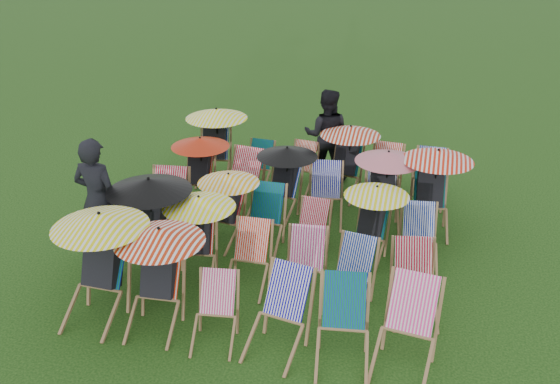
% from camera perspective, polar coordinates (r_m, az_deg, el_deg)
% --- Properties ---
extents(ground, '(100.00, 100.00, 0.00)m').
position_cam_1_polar(ground, '(9.80, 0.80, -5.44)').
color(ground, black).
rests_on(ground, ground).
extents(deckchair_0, '(1.23, 1.28, 1.46)m').
position_cam_1_polar(deckchair_0, '(8.34, -16.36, -6.41)').
color(deckchair_0, olive).
rests_on(deckchair_0, ground).
extents(deckchair_1, '(1.14, 1.20, 1.35)m').
position_cam_1_polar(deckchair_1, '(8.02, -11.24, -7.63)').
color(deckchair_1, olive).
rests_on(deckchair_1, ground).
extents(deckchair_2, '(0.64, 0.82, 0.82)m').
position_cam_1_polar(deckchair_2, '(7.80, -5.99, -10.94)').
color(deckchair_2, olive).
rests_on(deckchair_2, ground).
extents(deckchair_3, '(0.81, 1.01, 0.98)m').
position_cam_1_polar(deckchair_3, '(7.59, -0.15, -11.19)').
color(deckchair_3, olive).
rests_on(deckchair_3, ground).
extents(deckchair_4, '(0.76, 0.97, 0.97)m').
position_cam_1_polar(deckchair_4, '(7.45, 5.81, -12.16)').
color(deckchair_4, olive).
rests_on(deckchair_4, ground).
extents(deckchair_5, '(0.81, 1.03, 1.03)m').
position_cam_1_polar(deckchair_5, '(7.46, 11.51, -12.26)').
color(deckchair_5, olive).
rests_on(deckchair_5, ground).
extents(deckchair_6, '(1.22, 1.29, 1.45)m').
position_cam_1_polar(deckchair_6, '(9.17, -12.21, -2.91)').
color(deckchair_6, olive).
rests_on(deckchair_6, ground).
extents(deckchair_7, '(1.04, 1.13, 1.24)m').
position_cam_1_polar(deckchair_7, '(8.96, -7.64, -4.05)').
color(deckchair_7, olive).
rests_on(deckchair_7, ground).
extents(deckchair_8, '(0.60, 0.83, 0.89)m').
position_cam_1_polar(deckchair_8, '(8.77, -2.93, -6.09)').
color(deckchair_8, olive).
rests_on(deckchair_8, ground).
extents(deckchair_9, '(0.68, 0.89, 0.90)m').
position_cam_1_polar(deckchair_9, '(8.55, 2.32, -6.94)').
color(deckchair_9, olive).
rests_on(deckchair_9, ground).
extents(deckchair_10, '(0.72, 0.90, 0.88)m').
position_cam_1_polar(deckchair_10, '(8.44, 6.45, -7.62)').
color(deckchair_10, olive).
rests_on(deckchair_10, ground).
extents(deckchair_11, '(0.77, 0.96, 0.94)m').
position_cam_1_polar(deckchair_11, '(8.37, 12.22, -8.18)').
color(deckchair_11, olive).
rests_on(deckchair_11, ground).
extents(deckchair_12, '(0.78, 1.01, 1.03)m').
position_cam_1_polar(deckchair_12, '(10.23, -10.43, -1.24)').
color(deckchair_12, olive).
rests_on(deckchair_12, ground).
extents(deckchair_13, '(0.97, 1.04, 1.15)m').
position_cam_1_polar(deckchair_13, '(9.84, -5.09, -1.39)').
color(deckchair_13, olive).
rests_on(deckchair_13, ground).
extents(deckchair_14, '(0.62, 0.87, 0.94)m').
position_cam_1_polar(deckchair_14, '(9.72, -1.55, -2.57)').
color(deckchair_14, olive).
rests_on(deckchair_14, ground).
extents(deckchair_15, '(0.61, 0.80, 0.82)m').
position_cam_1_polar(deckchair_15, '(9.53, 2.73, -3.61)').
color(deckchair_15, olive).
rests_on(deckchair_15, ground).
extents(deckchair_16, '(0.98, 1.04, 1.16)m').
position_cam_1_polar(deckchair_16, '(9.46, 8.30, -2.69)').
color(deckchair_16, olive).
rests_on(deckchair_16, ground).
extents(deckchair_17, '(0.68, 0.88, 0.89)m').
position_cam_1_polar(deckchair_17, '(9.45, 12.60, -4.26)').
color(deckchair_17, olive).
rests_on(deckchair_17, ground).
extents(deckchair_18, '(1.03, 1.09, 1.22)m').
position_cam_1_polar(deckchair_18, '(11.16, -7.51, 2.00)').
color(deckchair_18, olive).
rests_on(deckchair_18, ground).
extents(deckchair_19, '(0.80, 1.02, 1.02)m').
position_cam_1_polar(deckchair_19, '(10.92, -3.65, 0.86)').
color(deckchair_19, olive).
rests_on(deckchair_19, ground).
extents(deckchair_20, '(1.03, 1.10, 1.23)m').
position_cam_1_polar(deckchair_20, '(10.64, 0.24, 1.04)').
color(deckchair_20, olive).
rests_on(deckchair_20, ground).
extents(deckchair_21, '(0.75, 0.95, 0.94)m').
position_cam_1_polar(deckchair_21, '(10.55, 4.18, -0.29)').
color(deckchair_21, olive).
rests_on(deckchair_21, ground).
extents(deckchair_22, '(1.09, 1.18, 1.29)m').
position_cam_1_polar(deckchair_22, '(10.41, 9.48, 0.33)').
color(deckchair_22, olive).
rests_on(deckchair_22, ground).
extents(deckchair_23, '(1.16, 1.24, 1.37)m').
position_cam_1_polar(deckchair_23, '(10.42, 13.73, 0.22)').
color(deckchair_23, olive).
rests_on(deckchair_23, ground).
extents(deckchair_24, '(1.18, 1.28, 1.40)m').
position_cam_1_polar(deckchair_24, '(12.10, -6.02, 4.44)').
color(deckchair_24, olive).
rests_on(deckchair_24, ground).
extents(deckchair_25, '(0.60, 0.80, 0.83)m').
position_cam_1_polar(deckchair_25, '(11.85, -2.14, 2.40)').
color(deckchair_25, olive).
rests_on(deckchair_25, ground).
extents(deckchair_26, '(0.66, 0.84, 0.83)m').
position_cam_1_polar(deckchair_26, '(11.76, 1.85, 2.25)').
color(deckchair_26, olive).
rests_on(deckchair_26, ground).
extents(deckchair_27, '(1.10, 1.16, 1.30)m').
position_cam_1_polar(deckchair_27, '(11.48, 5.99, 2.97)').
color(deckchair_27, olive).
rests_on(deckchair_27, ground).
extents(deckchair_28, '(0.71, 0.93, 0.95)m').
position_cam_1_polar(deckchair_28, '(11.49, 9.46, 1.63)').
color(deckchair_28, olive).
rests_on(deckchair_28, ground).
extents(deckchair_29, '(0.64, 0.87, 0.92)m').
position_cam_1_polar(deckchair_29, '(11.50, 13.46, 1.22)').
color(deckchair_29, olive).
rests_on(deckchair_29, ground).
extents(person_left, '(0.73, 0.49, 1.94)m').
position_cam_1_polar(person_left, '(9.60, -16.34, -0.70)').
color(person_left, black).
rests_on(person_left, ground).
extents(person_rear, '(0.92, 0.75, 1.80)m').
position_cam_1_polar(person_rear, '(12.03, 4.27, 5.20)').
color(person_rear, black).
rests_on(person_rear, ground).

